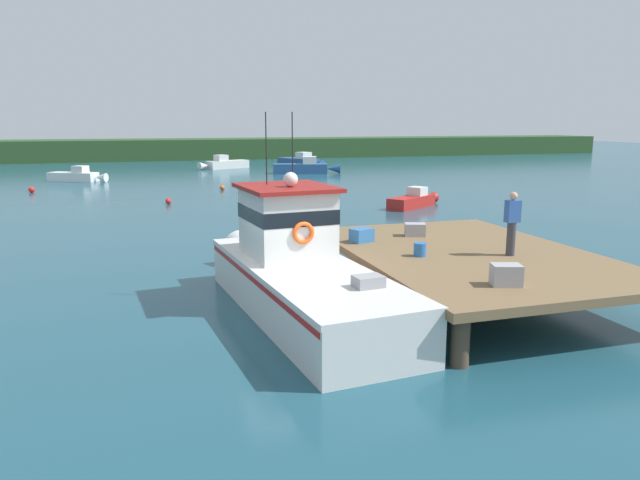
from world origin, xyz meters
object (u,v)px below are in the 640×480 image
(moored_boat_off_the_point, at_px, (305,168))
(mooring_buoy_channel_marker, at_px, (168,201))
(deckhand_by_the_boat, at_px, (512,222))
(mooring_buoy_spare_mooring, at_px, (222,188))
(moored_boat_outer_mooring, at_px, (224,164))
(moored_boat_far_right, at_px, (301,162))
(crate_stack_near_edge, at_px, (362,235))
(crate_single_by_cleat, at_px, (415,230))
(mooring_buoy_outer, at_px, (32,190))
(main_fishing_boat, at_px, (296,269))
(moored_boat_mid_harbor, at_px, (77,176))
(crate_stack_mid_dock, at_px, (506,275))
(moored_boat_far_left, at_px, (414,200))
(bait_bucket, at_px, (420,250))

(moored_boat_off_the_point, relative_size, mooring_buoy_channel_marker, 18.32)
(deckhand_by_the_boat, relative_size, moored_boat_off_the_point, 0.27)
(deckhand_by_the_boat, distance_m, mooring_buoy_spare_mooring, 27.58)
(moored_boat_outer_mooring, xyz_separation_m, moored_boat_off_the_point, (6.05, -7.61, 0.05))
(moored_boat_far_right, xyz_separation_m, moored_boat_outer_mooring, (-7.72, 0.13, -0.05))
(crate_stack_near_edge, bearing_deg, crate_single_by_cleat, 11.47)
(moored_boat_far_right, relative_size, mooring_buoy_outer, 14.98)
(main_fishing_boat, height_order, mooring_buoy_outer, main_fishing_boat)
(deckhand_by_the_boat, xyz_separation_m, mooring_buoy_outer, (-15.64, 29.57, -1.86))
(deckhand_by_the_boat, bearing_deg, moored_boat_mid_harbor, 110.23)
(moored_boat_off_the_point, bearing_deg, moored_boat_mid_harbor, -175.28)
(moored_boat_far_right, distance_m, moored_boat_off_the_point, 7.66)
(mooring_buoy_spare_mooring, relative_size, mooring_buoy_channel_marker, 1.03)
(crate_stack_mid_dock, distance_m, mooring_buoy_spare_mooring, 29.77)
(moored_boat_mid_harbor, xyz_separation_m, moored_boat_off_the_point, (18.69, 1.54, 0.10))
(crate_stack_near_edge, bearing_deg, moored_boat_off_the_point, 76.84)
(mooring_buoy_spare_mooring, bearing_deg, mooring_buoy_channel_marker, -122.80)
(main_fishing_boat, bearing_deg, crate_single_by_cleat, 26.89)
(moored_boat_far_left, bearing_deg, main_fishing_boat, -124.89)
(crate_stack_mid_dock, relative_size, crate_single_by_cleat, 1.00)
(moored_boat_off_the_point, bearing_deg, bait_bucket, -101.31)
(mooring_buoy_channel_marker, bearing_deg, moored_boat_off_the_point, 52.88)
(bait_bucket, xyz_separation_m, moored_boat_mid_harbor, (-11.20, 35.90, -0.96))
(moored_boat_outer_mooring, distance_m, mooring_buoy_channel_marker, 25.23)
(moored_boat_far_right, bearing_deg, mooring_buoy_spare_mooring, -119.89)
(main_fishing_boat, height_order, deckhand_by_the_boat, main_fishing_boat)
(crate_stack_mid_dock, relative_size, crate_stack_near_edge, 1.00)
(moored_boat_mid_harbor, height_order, moored_boat_outer_mooring, moored_boat_outer_mooring)
(crate_stack_near_edge, xyz_separation_m, mooring_buoy_spare_mooring, (-0.56, 24.56, -1.22))
(crate_stack_mid_dock, bearing_deg, crate_stack_near_edge, 103.68)
(main_fishing_boat, relative_size, mooring_buoy_outer, 25.56)
(moored_boat_off_the_point, distance_m, mooring_buoy_spare_mooring, 13.91)
(moored_boat_mid_harbor, distance_m, moored_boat_off_the_point, 18.75)
(deckhand_by_the_boat, xyz_separation_m, moored_boat_mid_harbor, (-13.45, 36.49, -1.65))
(moored_boat_far_left, xyz_separation_m, moored_boat_far_right, (1.65, 29.28, 0.15))
(main_fishing_boat, height_order, crate_single_by_cleat, main_fishing_boat)
(moored_boat_mid_harbor, bearing_deg, mooring_buoy_channel_marker, -68.37)
(main_fishing_boat, xyz_separation_m, mooring_buoy_spare_mooring, (1.84, 26.34, -0.84))
(mooring_buoy_channel_marker, bearing_deg, mooring_buoy_spare_mooring, 57.20)
(moored_boat_far_right, bearing_deg, moored_boat_off_the_point, -102.55)
(deckhand_by_the_boat, relative_size, moored_boat_mid_harbor, 0.36)
(moored_boat_far_left, bearing_deg, moored_boat_far_right, 86.78)
(main_fishing_boat, height_order, moored_boat_outer_mooring, main_fishing_boat)
(crate_stack_mid_dock, height_order, moored_boat_far_right, crate_stack_mid_dock)
(mooring_buoy_spare_mooring, bearing_deg, bait_bucket, -87.15)
(deckhand_by_the_boat, height_order, mooring_buoy_channel_marker, deckhand_by_the_boat)
(deckhand_by_the_boat, distance_m, moored_boat_far_right, 46.06)
(crate_stack_mid_dock, bearing_deg, main_fishing_boat, 137.42)
(moored_boat_far_right, height_order, mooring_buoy_spare_mooring, moored_boat_far_right)
(bait_bucket, height_order, moored_boat_off_the_point, bait_bucket)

